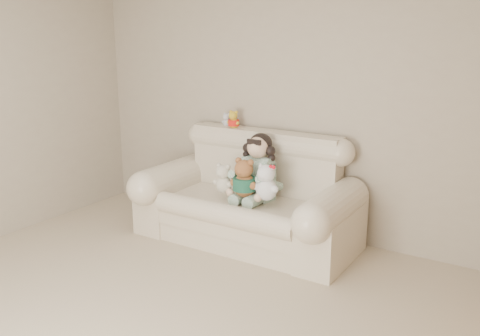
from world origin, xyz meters
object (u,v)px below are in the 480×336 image
at_px(cream_teddy, 224,176).
at_px(seated_child, 258,166).
at_px(brown_teddy, 244,174).
at_px(white_cat, 267,178).
at_px(sofa, 246,190).

bearing_deg(cream_teddy, seated_child, 59.16).
relative_size(brown_teddy, white_cat, 1.06).
relative_size(seated_child, white_cat, 1.60).
distance_m(seated_child, white_cat, 0.29).
xyz_separation_m(sofa, cream_teddy, (-0.15, -0.15, 0.15)).
xyz_separation_m(seated_child, cream_teddy, (-0.24, -0.23, -0.07)).
bearing_deg(white_cat, brown_teddy, -172.88).
distance_m(brown_teddy, cream_teddy, 0.23).
bearing_deg(sofa, white_cat, -22.40).
xyz_separation_m(brown_teddy, cream_teddy, (-0.22, -0.01, -0.05)).
bearing_deg(brown_teddy, seated_child, 72.60).
distance_m(seated_child, brown_teddy, 0.22).
relative_size(brown_teddy, cream_teddy, 1.28).
height_order(brown_teddy, cream_teddy, brown_teddy).
height_order(brown_teddy, white_cat, brown_teddy).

